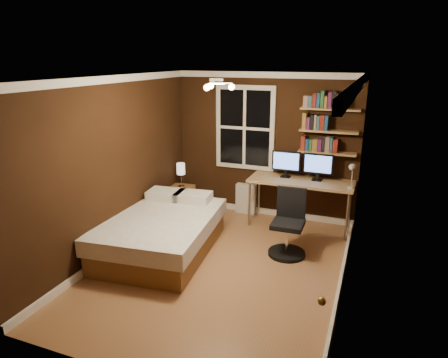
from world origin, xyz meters
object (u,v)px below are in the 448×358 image
(desk_lamp, at_px, (352,176))
(office_chair, at_px, (288,230))
(radiator, at_px, (246,199))
(bed, at_px, (162,232))
(nightstand, at_px, (182,199))
(monitor_left, at_px, (286,164))
(monitor_right, at_px, (318,167))
(bedside_lamp, at_px, (181,175))
(desk, at_px, (301,184))

(desk_lamp, relative_size, office_chair, 0.46)
(radiator, bearing_deg, bed, -110.21)
(nightstand, bearing_deg, monitor_left, 3.64)
(monitor_right, xyz_separation_m, desk_lamp, (0.55, -0.28, -0.00))
(office_chair, bearing_deg, radiator, 128.26)
(nightstand, distance_m, desk_lamp, 3.01)
(radiator, height_order, office_chair, office_chair)
(monitor_left, height_order, desk_lamp, monitor_left)
(nightstand, distance_m, bedside_lamp, 0.46)
(desk, xyz_separation_m, monitor_left, (-0.28, 0.08, 0.28))
(bed, distance_m, desk_lamp, 2.96)
(bedside_lamp, distance_m, office_chair, 2.36)
(desk_lamp, bearing_deg, office_chair, -131.19)
(radiator, distance_m, desk_lamp, 2.00)
(radiator, bearing_deg, monitor_left, -11.48)
(monitor_left, xyz_separation_m, monitor_right, (0.52, 0.00, 0.00))
(monitor_left, height_order, monitor_right, same)
(bed, height_order, desk, desk)
(bed, height_order, radiator, bed)
(bed, bearing_deg, monitor_left, 44.25)
(desk_lamp, distance_m, office_chair, 1.32)
(nightstand, height_order, office_chair, office_chair)
(bed, distance_m, radiator, 1.98)
(radiator, xyz_separation_m, monitor_left, (0.73, -0.15, 0.75))
(bedside_lamp, distance_m, desk, 2.12)
(monitor_right, bearing_deg, radiator, 173.23)
(bed, bearing_deg, radiator, 63.74)
(monitor_right, xyz_separation_m, office_chair, (-0.20, -1.14, -0.66))
(monitor_left, bearing_deg, office_chair, -74.36)
(office_chair, bearing_deg, bedside_lamp, 156.41)
(radiator, bearing_deg, nightstand, -160.55)
(monitor_right, bearing_deg, desk_lamp, -27.08)
(radiator, xyz_separation_m, office_chair, (1.05, -1.29, 0.09))
(desk_lamp, bearing_deg, monitor_right, 152.92)
(radiator, height_order, monitor_right, monitor_right)
(bedside_lamp, bearing_deg, monitor_left, 7.47)
(bedside_lamp, xyz_separation_m, desk, (2.12, 0.16, 0.04))
(desk, distance_m, monitor_left, 0.41)
(radiator, bearing_deg, desk_lamp, -13.39)
(bed, bearing_deg, office_chair, 12.08)
(nightstand, bearing_deg, bedside_lamp, 0.00)
(bedside_lamp, relative_size, monitor_left, 0.91)
(monitor_left, bearing_deg, nightstand, -172.53)
(radiator, bearing_deg, monitor_right, -6.77)
(bed, bearing_deg, monitor_right, 35.31)
(monitor_left, relative_size, office_chair, 0.49)
(nightstand, xyz_separation_m, desk, (2.12, 0.16, 0.50))
(desk, bearing_deg, desk_lamp, -13.90)
(desk, distance_m, monitor_right, 0.38)
(monitor_right, distance_m, office_chair, 1.33)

